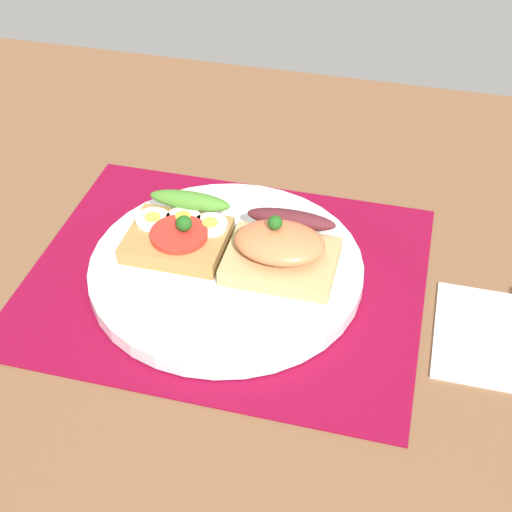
# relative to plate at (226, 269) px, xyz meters

# --- Properties ---
(ground_plane) EXTENTS (1.20, 0.90, 0.03)m
(ground_plane) POSITION_rel_plate_xyz_m (0.00, 0.00, -0.03)
(ground_plane) COLOR brown
(placemat) EXTENTS (0.39, 0.31, 0.00)m
(placemat) POSITION_rel_plate_xyz_m (0.00, 0.00, -0.01)
(placemat) COLOR maroon
(placemat) RESTS_ON ground_plane
(plate) EXTENTS (0.27, 0.27, 0.02)m
(plate) POSITION_rel_plate_xyz_m (0.00, 0.00, 0.00)
(plate) COLOR white
(plate) RESTS_ON placemat
(sandwich_egg_tomato) EXTENTS (0.10, 0.09, 0.04)m
(sandwich_egg_tomato) POSITION_rel_plate_xyz_m (-0.05, 0.02, 0.02)
(sandwich_egg_tomato) COLOR #9F783F
(sandwich_egg_tomato) RESTS_ON plate
(sandwich_salmon) EXTENTS (0.11, 0.09, 0.06)m
(sandwich_salmon) POSITION_rel_plate_xyz_m (0.05, 0.01, 0.03)
(sandwich_salmon) COLOR tan
(sandwich_salmon) RESTS_ON plate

